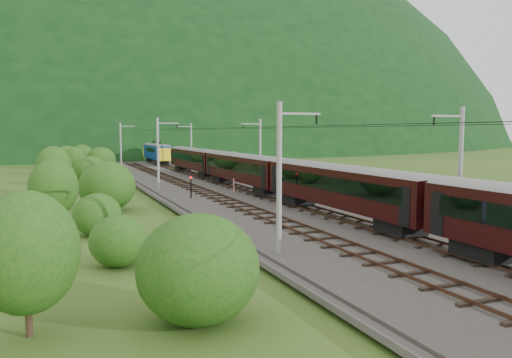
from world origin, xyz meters
name	(u,v)px	position (x,y,z in m)	size (l,w,h in m)	color
ground	(375,248)	(0.00, 0.00, 0.00)	(600.00, 600.00, 0.00)	#315119
railbed	(297,218)	(0.00, 10.00, 0.15)	(14.00, 220.00, 0.30)	#38332D
track_left	(268,217)	(-2.40, 10.00, 0.37)	(2.40, 220.00, 0.27)	brown
track_right	(324,213)	(2.40, 10.00, 0.37)	(2.40, 220.00, 0.27)	brown
catenary_left	(159,152)	(-6.12, 32.00, 4.50)	(2.54, 192.28, 8.00)	gray
catenary_right	(260,150)	(6.12, 32.00, 4.50)	(2.54, 192.28, 8.00)	gray
overhead_wires	(298,127)	(0.00, 10.00, 7.10)	(4.83, 198.00, 0.03)	black
mountain_main	(85,144)	(0.00, 260.00, 0.00)	(504.00, 360.00, 244.00)	black
train	(343,180)	(2.40, 7.37, 3.22)	(2.68, 147.46, 4.64)	black
hazard_post_near	(158,165)	(-0.62, 60.71, 1.10)	(0.17, 0.17, 1.60)	red
hazard_post_far	(234,185)	(0.75, 26.31, 1.04)	(0.16, 0.16, 1.48)	red
signal	(191,185)	(-4.72, 23.51, 1.54)	(0.23, 0.23, 2.11)	black
vegetation_left	(92,182)	(-13.83, 24.60, 2.12)	(13.82, 144.35, 5.25)	#194C14
vegetation_right	(430,194)	(13.33, 10.55, 1.30)	(5.40, 105.57, 2.88)	#194C14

